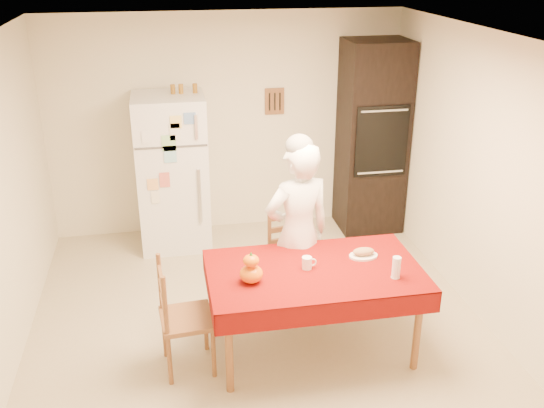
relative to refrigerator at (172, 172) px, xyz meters
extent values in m
plane|color=tan|center=(0.65, -1.88, -0.85)|extent=(4.50, 4.50, 0.00)
cube|color=beige|center=(0.65, 0.37, 0.40)|extent=(4.00, 0.02, 2.50)
cube|color=beige|center=(0.65, -4.13, 0.40)|extent=(4.00, 0.02, 2.50)
cube|color=beige|center=(2.65, -1.88, 0.40)|extent=(0.02, 4.50, 2.50)
cube|color=white|center=(0.65, -1.88, 1.65)|extent=(4.00, 4.50, 0.02)
cube|color=brown|center=(1.20, 0.36, 0.65)|extent=(0.22, 0.02, 0.30)
cube|color=white|center=(0.00, 0.00, 0.00)|extent=(0.75, 0.70, 1.70)
cube|color=silver|center=(0.26, -0.37, 0.60)|extent=(0.03, 0.03, 0.25)
cube|color=silver|center=(0.26, -0.37, -0.15)|extent=(0.03, 0.03, 0.60)
cube|color=black|center=(2.28, 0.05, 0.25)|extent=(0.70, 0.60, 2.20)
cube|color=black|center=(2.28, -0.26, 0.30)|extent=(0.59, 0.02, 0.80)
cylinder|color=brown|center=(0.30, -2.61, -0.50)|extent=(0.06, 0.06, 0.71)
cylinder|color=brown|center=(0.30, -1.83, -0.50)|extent=(0.06, 0.06, 0.71)
cylinder|color=brown|center=(1.78, -2.61, -0.50)|extent=(0.06, 0.06, 0.71)
cylinder|color=brown|center=(1.78, -1.83, -0.50)|extent=(0.06, 0.06, 0.71)
cube|color=brown|center=(1.04, -2.22, -0.12)|extent=(1.60, 0.90, 0.04)
cube|color=#600A05|center=(1.04, -2.22, -0.09)|extent=(1.70, 1.00, 0.01)
cylinder|color=brown|center=(0.88, -1.71, -0.64)|extent=(0.04, 0.04, 0.43)
cylinder|color=brown|center=(0.83, -1.38, -0.64)|extent=(0.04, 0.04, 0.43)
cylinder|color=brown|center=(1.24, -1.65, -0.64)|extent=(0.04, 0.04, 0.43)
cylinder|color=brown|center=(1.18, -1.32, -0.64)|extent=(0.04, 0.04, 0.43)
cube|color=brown|center=(1.03, -1.51, -0.40)|extent=(0.48, 0.46, 0.04)
cube|color=brown|center=(1.00, -1.35, -0.15)|extent=(0.36, 0.09, 0.50)
cylinder|color=brown|center=(0.19, -2.42, -0.64)|extent=(0.04, 0.04, 0.43)
cylinder|color=brown|center=(-0.14, -2.45, -0.64)|extent=(0.04, 0.04, 0.43)
cylinder|color=brown|center=(0.16, -2.06, -0.64)|extent=(0.04, 0.04, 0.43)
cylinder|color=brown|center=(-0.17, -2.09, -0.64)|extent=(0.04, 0.04, 0.43)
cube|color=brown|center=(0.01, -2.26, -0.40)|extent=(0.43, 0.45, 0.04)
cube|color=brown|center=(-0.16, -2.27, -0.15)|extent=(0.06, 0.36, 0.50)
imported|color=white|center=(1.01, -1.72, -0.02)|extent=(0.68, 0.52, 1.67)
cylinder|color=white|center=(0.98, -2.19, -0.04)|extent=(0.08, 0.08, 0.10)
ellipsoid|color=#E95305|center=(0.51, -2.32, -0.02)|extent=(0.18, 0.18, 0.14)
ellipsoid|color=#CA4204|center=(0.51, -2.32, 0.09)|extent=(0.12, 0.12, 0.09)
cylinder|color=white|center=(1.62, -2.46, 0.00)|extent=(0.07, 0.07, 0.18)
cylinder|color=white|center=(1.48, -2.09, -0.08)|extent=(0.24, 0.24, 0.02)
ellipsoid|color=#A1764F|center=(1.48, -2.09, -0.04)|extent=(0.18, 0.10, 0.06)
cylinder|color=brown|center=(0.06, 0.05, 0.90)|extent=(0.05, 0.05, 0.10)
cylinder|color=#97641B|center=(0.15, 0.05, 0.90)|extent=(0.05, 0.05, 0.10)
cylinder|color=#8C5B19|center=(0.29, 0.05, 0.90)|extent=(0.05, 0.05, 0.10)
camera|label=1|loc=(-0.06, -6.30, 2.27)|focal=40.00mm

